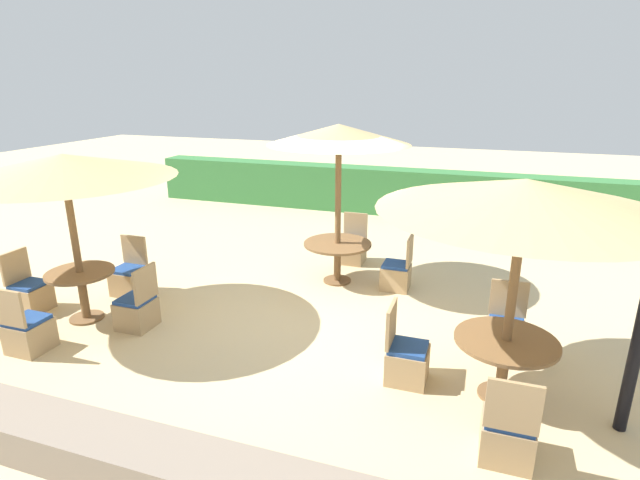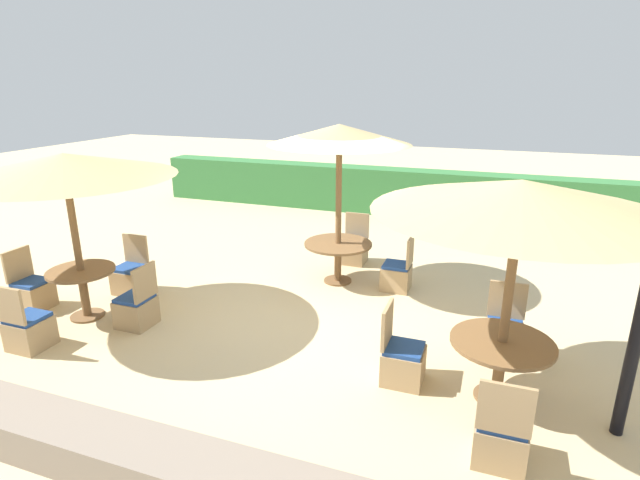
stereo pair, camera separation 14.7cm
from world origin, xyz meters
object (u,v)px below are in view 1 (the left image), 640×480
Objects in this scene: round_table_front_left at (82,283)px; round_table_center at (337,250)px; patio_chair_center_east at (397,274)px; patio_chair_front_right_south at (507,434)px; patio_chair_front_left_north at (130,278)px; round_table_front_right at (505,351)px; patio_chair_front_right_north at (505,335)px; patio_chair_front_left_west at (30,294)px; parasol_front_right at (525,196)px; patio_chair_front_left_east at (137,310)px; parasol_center at (339,135)px; patio_chair_front_right_west at (406,360)px; patio_chair_center_north at (352,249)px; patio_chair_front_left_south at (28,332)px; parasol_front_left at (63,166)px.

round_table_center is at bearing 39.74° from round_table_front_left.
patio_chair_center_east is 3.98m from patio_chair_front_right_south.
patio_chair_front_right_south is at bearing -10.12° from round_table_front_left.
patio_chair_center_east is 4.40m from patio_chair_front_left_north.
round_table_front_right is at bearing -0.32° from round_table_front_left.
patio_chair_front_left_west is (-6.78, -0.97, 0.00)m from patio_chair_front_right_north.
parasol_front_right reaches higher than patio_chair_front_left_east.
parasol_center is at bearing 127.09° from patio_chair_front_right_south.
round_table_front_right is at bearing 91.40° from patio_chair_front_right_west.
patio_chair_front_right_north is at bearing 135.86° from patio_chair_center_north.
patio_chair_center_north is 4.72m from round_table_front_left.
round_table_front_left is (-4.70, 0.06, 0.29)m from patio_chair_front_right_west.
patio_chair_front_right_west and patio_chair_front_left_south have the same top height.
parasol_center reaches higher than patio_chair_center_east.
patio_chair_front_right_south is 6.85m from patio_chair_front_left_west.
patio_chair_front_left_north is at bearing 170.02° from round_table_front_right.
patio_chair_front_right_south is (-0.01, -1.96, 0.00)m from patio_chair_front_right_north.
patio_chair_front_left_west is (-6.74, -0.01, -2.01)m from parasol_front_right.
patio_chair_front_right_south is 1.00× the size of patio_chair_front_left_east.
round_table_center is at bearing 90.97° from patio_chair_center_east.
round_table_center is at bearing 127.09° from patio_chair_front_right_south.
patio_chair_front_left_north is 1.94m from patio_chair_front_left_south.
patio_chair_center_east is 1.00× the size of patio_chair_front_left_north.
round_table_front_right is 5.99m from parasol_front_left.
patio_chair_center_east is at bearing -51.61° from patio_chair_front_left_east.
parasol_center reaches higher than patio_chair_front_right_south.
parasol_front_right reaches higher than patio_chair_front_left_north.
patio_chair_front_right_south is at bearing 120.55° from patio_chair_center_north.
parasol_front_right is at bearing 90.06° from patio_chair_front_left_west.
patio_chair_front_left_north is (-4.10, -1.59, 0.00)m from patio_chair_center_east.
patio_chair_front_right_south is 0.99× the size of round_table_front_left.
patio_chair_front_left_west is (-5.10, -2.61, 0.00)m from patio_chair_center_east.
patio_chair_front_left_south is (-5.79, 0.07, 0.00)m from patio_chair_front_right_south.
patio_chair_front_right_south is at bearing 48.13° from patio_chair_front_right_west.
round_table_center is 4.83m from patio_chair_front_left_west.
parasol_front_left is 2.20m from patio_chair_front_left_south.
round_table_front_left reaches higher than round_table_front_right.
patio_chair_front_right_south and patio_chair_front_left_east have the same top height.
round_table_front_left is (-5.75, 0.03, -1.71)m from parasol_front_right.
patio_chair_front_left_west is at bearing -177.77° from round_table_front_left.
patio_chair_center_east and patio_chair_front_right_west have the same top height.
patio_chair_front_left_east is (-2.18, -2.53, -0.31)m from round_table_center.
patio_chair_center_east is at bearing 122.18° from round_table_front_right.
parasol_front_right is 0.98× the size of parasol_front_left.
patio_chair_center_north reaches higher than round_table_front_right.
patio_chair_front_left_east is (0.91, 0.99, 0.00)m from patio_chair_front_left_south.
parasol_front_right is (2.67, -2.59, 1.70)m from round_table_center.
patio_chair_center_east is at bearing -158.77° from patio_chair_front_left_north.
patio_chair_front_left_west reaches higher than round_table_front_left.
patio_chair_front_right_north and patio_chair_front_right_south have the same top height.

